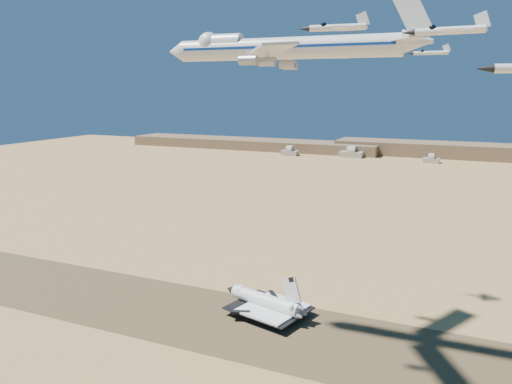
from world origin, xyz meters
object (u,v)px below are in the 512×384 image
at_px(crew_c, 276,322).
at_px(chase_jet_f, 430,53).
at_px(shuttle, 265,302).
at_px(chase_jet_b, 448,30).
at_px(crew_a, 273,325).
at_px(crew_b, 281,324).
at_px(carrier_747, 277,48).
at_px(chase_jet_e, 358,49).
at_px(chase_jet_a, 336,27).

distance_m(crew_c, chase_jet_f, 120.61).
bearing_deg(shuttle, chase_jet_b, -34.60).
relative_size(crew_a, crew_b, 0.94).
bearing_deg(crew_b, crew_c, 46.53).
bearing_deg(crew_c, crew_a, 143.40).
relative_size(shuttle, chase_jet_f, 2.34).
distance_m(carrier_747, crew_b, 100.53).
xyz_separation_m(shuttle, carrier_747, (11.95, -19.62, 95.62)).
distance_m(shuttle, chase_jet_e, 105.97).
bearing_deg(crew_c, chase_jet_b, -175.76).
bearing_deg(chase_jet_b, shuttle, 134.94).
bearing_deg(crew_c, chase_jet_e, -64.14).
xyz_separation_m(chase_jet_b, chase_jet_f, (-13.06, 117.13, 3.86)).
relative_size(crew_c, chase_jet_f, 0.11).
height_order(carrier_747, chase_jet_f, carrier_747).
bearing_deg(crew_a, carrier_747, -175.65).
xyz_separation_m(crew_a, chase_jet_a, (35.50, -55.76, 99.98)).
height_order(shuttle, chase_jet_a, chase_jet_a).
distance_m(crew_b, crew_c, 2.57).
height_order(chase_jet_a, chase_jet_e, chase_jet_e).
xyz_separation_m(crew_a, crew_c, (0.04, 2.70, 0.05)).
height_order(crew_a, chase_jet_b, chase_jet_b).
height_order(crew_a, chase_jet_a, chase_jet_a).
height_order(crew_a, chase_jet_f, chase_jet_f).
bearing_deg(shuttle, crew_c, -25.87).
xyz_separation_m(crew_b, chase_jet_b, (55.73, -68.14, 97.26)).
bearing_deg(crew_a, shuttle, 20.29).
xyz_separation_m(shuttle, crew_b, (9.73, -7.33, -4.13)).
distance_m(crew_b, chase_jet_f, 120.19).
bearing_deg(carrier_747, chase_jet_a, -57.24).
bearing_deg(chase_jet_e, chase_jet_f, 27.25).
bearing_deg(carrier_747, crew_c, 107.22).
relative_size(crew_b, chase_jet_e, 0.11).
relative_size(crew_c, chase_jet_b, 0.12).
distance_m(crew_b, chase_jet_a, 119.91).
xyz_separation_m(chase_jet_a, chase_jet_b, (22.61, -10.73, -2.67)).
bearing_deg(chase_jet_a, carrier_747, 119.16).
bearing_deg(crew_b, chase_jet_b, -159.85).
distance_m(chase_jet_b, chase_jet_f, 117.92).
bearing_deg(chase_jet_a, chase_jet_e, 94.46).
bearing_deg(crew_a, crew_b, -74.42).
relative_size(crew_b, crew_c, 1.00).
bearing_deg(crew_a, chase_jet_f, -60.67).
distance_m(crew_a, chase_jet_a, 119.86).
bearing_deg(chase_jet_f, chase_jet_e, -156.56).
bearing_deg(chase_jet_f, carrier_747, -125.31).
height_order(carrier_747, crew_a, carrier_747).
bearing_deg(crew_c, chase_jet_f, -78.95).
xyz_separation_m(carrier_747, chase_jet_a, (30.90, -45.12, 0.18)).
xyz_separation_m(crew_b, crew_c, (-2.34, 1.06, -0.00)).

